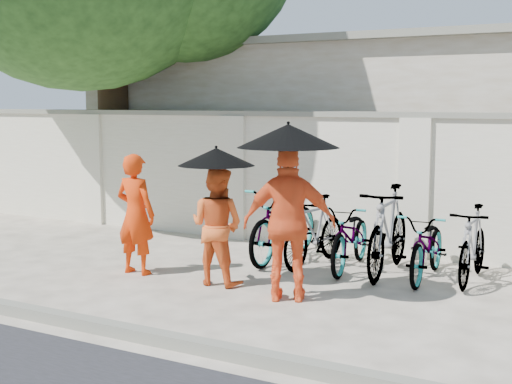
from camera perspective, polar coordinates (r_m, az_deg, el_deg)
The scene contains 15 objects.
ground at distance 8.69m, azimuth -6.57°, elevation -7.65°, with size 80.00×80.00×0.00m, color beige.
kerb at distance 7.42m, azimuth -14.40°, elevation -9.97°, with size 40.00×0.16×0.12m, color slate.
compound_wall at distance 10.81m, azimuth 7.72°, elevation 0.66°, with size 20.00×0.30×2.00m, color silver.
building_behind at distance 14.12m, azimuth 17.29°, elevation 4.37°, with size 14.00×6.00×3.20m, color beige.
monk_left at distance 9.34m, azimuth -9.61°, elevation -1.75°, with size 0.57×0.37×1.57m, color red.
monk_center at distance 8.70m, azimuth -3.15°, elevation -2.72°, with size 0.70×0.55×1.45m, color orange.
parasol_center at distance 8.50m, azimuth -3.20°, elevation 2.83°, with size 0.93×0.93×0.86m.
monk_right at distance 7.94m, azimuth 2.68°, elevation -2.54°, with size 1.03×0.43×1.76m, color #F75A25.
parasol_right at distance 7.75m, azimuth 2.59°, elevation 4.51°, with size 1.12×1.12×0.99m.
bike_0 at distance 10.07m, azimuth 2.32°, elevation -2.53°, with size 0.69×1.98×1.04m, color gray.
bike_1 at distance 9.74m, azimuth 4.70°, elevation -3.13°, with size 0.45×1.59×0.95m, color gray.
bike_2 at distance 9.57m, azimuth 7.62°, elevation -3.53°, with size 0.60×1.71×0.90m, color gray.
bike_3 at distance 9.33m, azimuth 10.53°, elevation -3.07°, with size 0.54×1.92×1.15m, color gray.
bike_4 at distance 9.20m, azimuth 13.60°, elevation -4.21°, with size 0.57×1.65×0.86m, color gray.
bike_5 at distance 9.18m, azimuth 16.95°, elevation -4.07°, with size 0.45×1.58×0.95m, color gray.
Camera 1 is at (4.94, -6.79, 2.22)m, focal length 50.00 mm.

